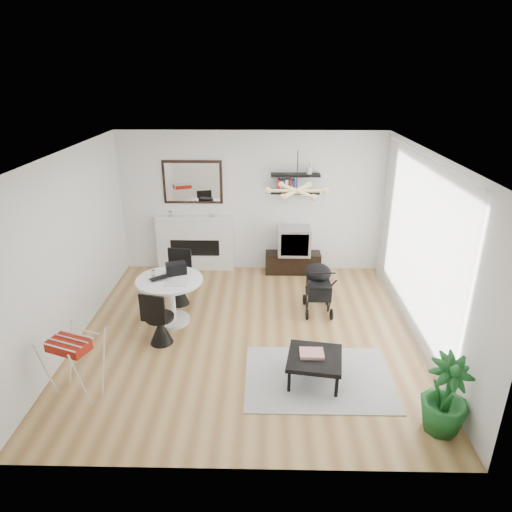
{
  "coord_description": "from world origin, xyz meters",
  "views": [
    {
      "loc": [
        0.26,
        -5.91,
        3.73
      ],
      "look_at": [
        0.13,
        0.4,
        1.12
      ],
      "focal_mm": 32.0,
      "sensor_mm": 36.0,
      "label": 1
    }
  ],
  "objects_px": {
    "tv_console": "(293,263)",
    "drying_rack": "(75,365)",
    "coffee_table": "(315,359)",
    "crt_tv": "(294,240)",
    "potted_plant": "(446,396)",
    "fireplace": "(195,237)",
    "dining_table": "(170,294)",
    "stroller": "(318,290)"
  },
  "relations": [
    {
      "from": "drying_rack",
      "to": "coffee_table",
      "type": "relative_size",
      "value": 1.06
    },
    {
      "from": "coffee_table",
      "to": "drying_rack",
      "type": "bearing_deg",
      "value": -173.44
    },
    {
      "from": "stroller",
      "to": "potted_plant",
      "type": "bearing_deg",
      "value": -68.67
    },
    {
      "from": "tv_console",
      "to": "coffee_table",
      "type": "distance_m",
      "value": 3.37
    },
    {
      "from": "tv_console",
      "to": "coffee_table",
      "type": "height_order",
      "value": "tv_console"
    },
    {
      "from": "dining_table",
      "to": "potted_plant",
      "type": "height_order",
      "value": "potted_plant"
    },
    {
      "from": "drying_rack",
      "to": "stroller",
      "type": "xyz_separation_m",
      "value": [
        3.15,
        2.19,
        -0.06
      ]
    },
    {
      "from": "crt_tv",
      "to": "stroller",
      "type": "bearing_deg",
      "value": -78.15
    },
    {
      "from": "tv_console",
      "to": "drying_rack",
      "type": "bearing_deg",
      "value": -127.31
    },
    {
      "from": "dining_table",
      "to": "tv_console",
      "type": "bearing_deg",
      "value": 44.1
    },
    {
      "from": "dining_table",
      "to": "coffee_table",
      "type": "relative_size",
      "value": 1.32
    },
    {
      "from": "fireplace",
      "to": "potted_plant",
      "type": "xyz_separation_m",
      "value": [
        3.33,
        -4.33,
        -0.23
      ]
    },
    {
      "from": "fireplace",
      "to": "coffee_table",
      "type": "xyz_separation_m",
      "value": [
        2.01,
        -3.49,
        -0.36
      ]
    },
    {
      "from": "dining_table",
      "to": "coffee_table",
      "type": "xyz_separation_m",
      "value": [
        2.1,
        -1.42,
        -0.17
      ]
    },
    {
      "from": "dining_table",
      "to": "fireplace",
      "type": "bearing_deg",
      "value": 87.41
    },
    {
      "from": "fireplace",
      "to": "coffee_table",
      "type": "bearing_deg",
      "value": -60.09
    },
    {
      "from": "drying_rack",
      "to": "coffee_table",
      "type": "xyz_separation_m",
      "value": [
        2.91,
        0.33,
        -0.11
      ]
    },
    {
      "from": "coffee_table",
      "to": "potted_plant",
      "type": "height_order",
      "value": "potted_plant"
    },
    {
      "from": "crt_tv",
      "to": "drying_rack",
      "type": "bearing_deg",
      "value": -127.42
    },
    {
      "from": "crt_tv",
      "to": "stroller",
      "type": "distance_m",
      "value": 1.57
    },
    {
      "from": "tv_console",
      "to": "stroller",
      "type": "height_order",
      "value": "stroller"
    },
    {
      "from": "crt_tv",
      "to": "stroller",
      "type": "relative_size",
      "value": 0.7
    },
    {
      "from": "drying_rack",
      "to": "potted_plant",
      "type": "height_order",
      "value": "potted_plant"
    },
    {
      "from": "coffee_table",
      "to": "dining_table",
      "type": "bearing_deg",
      "value": 145.93
    },
    {
      "from": "dining_table",
      "to": "coffee_table",
      "type": "height_order",
      "value": "dining_table"
    },
    {
      "from": "fireplace",
      "to": "drying_rack",
      "type": "xyz_separation_m",
      "value": [
        -0.91,
        -3.82,
        -0.25
      ]
    },
    {
      "from": "fireplace",
      "to": "drying_rack",
      "type": "relative_size",
      "value": 2.63
    },
    {
      "from": "tv_console",
      "to": "drying_rack",
      "type": "xyz_separation_m",
      "value": [
        -2.82,
        -3.7,
        0.23
      ]
    },
    {
      "from": "fireplace",
      "to": "coffee_table",
      "type": "distance_m",
      "value": 4.04
    },
    {
      "from": "dining_table",
      "to": "potted_plant",
      "type": "xyz_separation_m",
      "value": [
        3.42,
        -2.26,
        -0.03
      ]
    },
    {
      "from": "fireplace",
      "to": "coffee_table",
      "type": "height_order",
      "value": "fireplace"
    },
    {
      "from": "fireplace",
      "to": "stroller",
      "type": "relative_size",
      "value": 2.47
    },
    {
      "from": "crt_tv",
      "to": "dining_table",
      "type": "bearing_deg",
      "value": -136.08
    },
    {
      "from": "drying_rack",
      "to": "dining_table",
      "type": "bearing_deg",
      "value": 86.06
    },
    {
      "from": "tv_console",
      "to": "potted_plant",
      "type": "relative_size",
      "value": 1.16
    },
    {
      "from": "crt_tv",
      "to": "tv_console",
      "type": "bearing_deg",
      "value": 160.04
    },
    {
      "from": "stroller",
      "to": "fireplace",
      "type": "bearing_deg",
      "value": 143.19
    },
    {
      "from": "crt_tv",
      "to": "coffee_table",
      "type": "bearing_deg",
      "value": -88.6
    },
    {
      "from": "dining_table",
      "to": "drying_rack",
      "type": "distance_m",
      "value": 1.93
    },
    {
      "from": "tv_console",
      "to": "dining_table",
      "type": "bearing_deg",
      "value": -135.9
    },
    {
      "from": "coffee_table",
      "to": "crt_tv",
      "type": "bearing_deg",
      "value": 91.4
    },
    {
      "from": "potted_plant",
      "to": "fireplace",
      "type": "bearing_deg",
      "value": 127.58
    }
  ]
}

